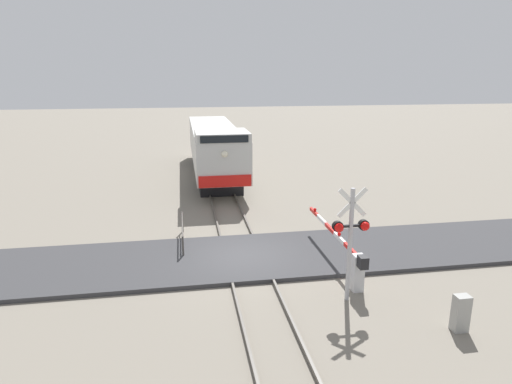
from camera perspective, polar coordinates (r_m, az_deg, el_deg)
ground_plane at (r=17.52m, az=-1.56°, el=-8.63°), size 160.00×160.00×0.00m
rail_track_left at (r=17.41m, az=-3.93°, el=-8.55°), size 0.08×80.00×0.15m
rail_track_right at (r=17.60m, az=0.77°, el=-8.25°), size 0.08×80.00×0.15m
road_surface at (r=17.49m, az=-1.56°, el=-8.40°), size 36.00×4.49×0.16m
locomotive at (r=31.12m, az=-5.43°, el=5.85°), size 3.02×15.67×3.93m
crossing_signal at (r=13.95m, az=12.18°, el=-5.21°), size 1.18×0.33×3.74m
crossing_gate at (r=15.80m, az=12.02°, el=-8.28°), size 0.36×6.07×1.40m
utility_cabinet at (r=14.05m, az=24.99°, el=-14.05°), size 0.43×0.32×1.09m
guard_railing at (r=18.95m, az=-9.50°, el=-4.91°), size 0.08×3.19×0.95m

